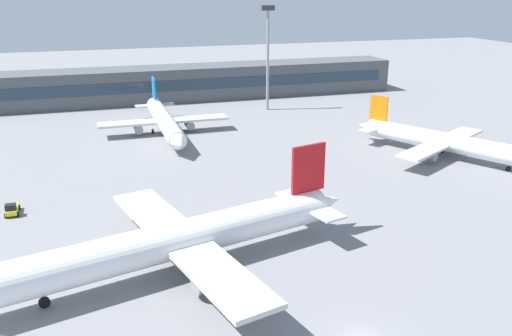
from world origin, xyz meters
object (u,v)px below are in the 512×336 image
(airplane_mid, at_px, (448,143))
(floodlight_tower_west, at_px, (268,51))
(airplane_far, at_px, (165,121))
(airplane_near, at_px, (171,242))
(baggage_tug_yellow, at_px, (12,209))

(airplane_mid, height_order, floodlight_tower_west, floodlight_tower_west)
(airplane_mid, xyz_separation_m, airplane_far, (-46.66, 31.50, 0.07))
(airplane_near, distance_m, airplane_far, 57.90)
(airplane_near, xyz_separation_m, airplane_mid, (54.38, 25.88, -0.69))
(airplane_far, bearing_deg, baggage_tug_yellow, -126.68)
(airplane_near, height_order, airplane_mid, airplane_near)
(airplane_near, xyz_separation_m, airplane_far, (7.72, 57.38, -0.62))
(airplane_far, distance_m, floodlight_tower_west, 34.54)
(airplane_mid, distance_m, floodlight_tower_west, 52.51)
(airplane_mid, height_order, baggage_tug_yellow, airplane_mid)
(airplane_mid, bearing_deg, airplane_near, -154.55)
(airplane_near, relative_size, floodlight_tower_west, 1.85)
(floodlight_tower_west, bearing_deg, baggage_tug_yellow, -136.60)
(airplane_far, bearing_deg, airplane_mid, -34.02)
(airplane_near, bearing_deg, floodlight_tower_west, 64.00)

